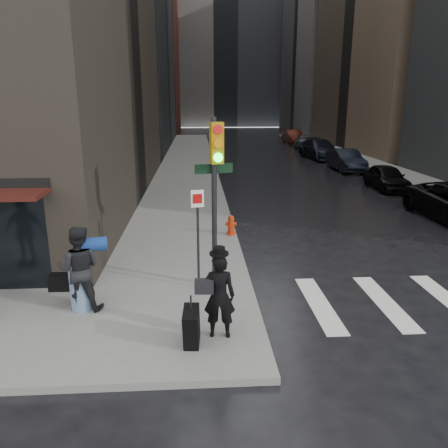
# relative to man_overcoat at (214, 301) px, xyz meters

# --- Properties ---
(ground) EXTENTS (140.00, 140.00, 0.00)m
(ground) POSITION_rel_man_overcoat_xyz_m (-0.92, 0.63, -0.95)
(ground) COLOR black
(ground) RESTS_ON ground
(sidewalk_left) EXTENTS (4.00, 50.00, 0.15)m
(sidewalk_left) POSITION_rel_man_overcoat_xyz_m (-0.92, 27.63, -0.87)
(sidewalk_left) COLOR slate
(sidewalk_left) RESTS_ON ground
(sidewalk_right) EXTENTS (3.00, 50.00, 0.15)m
(sidewalk_right) POSITION_rel_man_overcoat_xyz_m (12.58, 27.63, -0.87)
(sidewalk_right) COLOR slate
(sidewalk_right) RESTS_ON ground
(bldg_left_far) EXTENTS (22.00, 20.00, 26.00)m
(bldg_left_far) POSITION_rel_man_overcoat_xyz_m (-13.92, 62.63, 12.05)
(bldg_left_far) COLOR brown
(bldg_left_far) RESTS_ON ground
(bldg_right_far) EXTENTS (22.00, 20.00, 25.00)m
(bldg_right_far) POSITION_rel_man_overcoat_xyz_m (25.08, 58.63, 11.55)
(bldg_right_far) COLOR #65635E
(bldg_right_far) RESTS_ON ground
(bldg_distant) EXTENTS (40.00, 12.00, 32.00)m
(bldg_distant) POSITION_rel_man_overcoat_xyz_m (5.08, 78.63, 15.05)
(bldg_distant) COLOR #65635E
(bldg_distant) RESTS_ON ground
(man_overcoat) EXTENTS (1.04, 0.93, 1.90)m
(man_overcoat) POSITION_rel_man_overcoat_xyz_m (0.00, 0.00, 0.00)
(man_overcoat) COLOR black
(man_overcoat) RESTS_ON ground
(man_jeans) EXTENTS (1.38, 0.73, 1.93)m
(man_jeans) POSITION_rel_man_overcoat_xyz_m (-2.90, 1.44, 0.17)
(man_jeans) COLOR black
(man_jeans) RESTS_ON ground
(traffic_light) EXTENTS (1.02, 0.58, 4.16)m
(traffic_light) POSITION_rel_man_overcoat_xyz_m (0.12, 2.43, 1.89)
(traffic_light) COLOR black
(traffic_light) RESTS_ON ground
(fire_hydrant) EXTENTS (0.40, 0.30, 0.69)m
(fire_hydrant) POSITION_rel_man_overcoat_xyz_m (0.88, 6.86, -0.49)
(fire_hydrant) COLOR #AC290A
(fire_hydrant) RESTS_ON ground
(parked_car_1) EXTENTS (1.71, 3.94, 1.32)m
(parked_car_1) POSITION_rel_man_overcoat_xyz_m (9.97, 15.08, -0.28)
(parked_car_1) COLOR black
(parked_car_1) RESTS_ON ground
(parked_car_2) EXTENTS (1.61, 4.47, 1.47)m
(parked_car_2) POSITION_rel_man_overcoat_xyz_m (9.92, 21.58, -0.21)
(parked_car_2) COLOR black
(parked_car_2) RESTS_ON ground
(parked_car_3) EXTENTS (2.75, 5.65, 1.58)m
(parked_car_3) POSITION_rel_man_overcoat_xyz_m (9.90, 28.09, -0.15)
(parked_car_3) COLOR black
(parked_car_3) RESTS_ON ground
(parked_car_4) EXTENTS (2.01, 4.45, 1.48)m
(parked_car_4) POSITION_rel_man_overcoat_xyz_m (10.29, 34.59, -0.20)
(parked_car_4) COLOR #47474B
(parked_car_4) RESTS_ON ground
(parked_car_5) EXTENTS (1.75, 4.64, 1.51)m
(parked_car_5) POSITION_rel_man_overcoat_xyz_m (10.50, 41.09, -0.19)
(parked_car_5) COLOR #40140C
(parked_car_5) RESTS_ON ground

